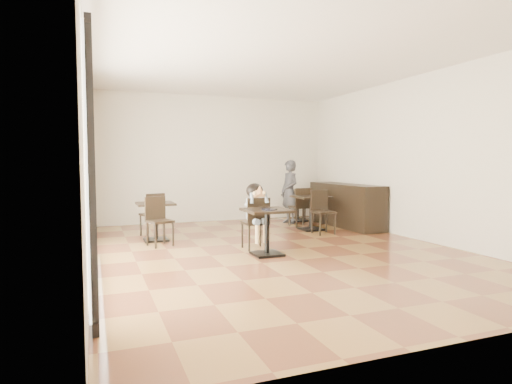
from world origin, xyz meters
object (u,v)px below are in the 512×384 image
cafe_table_back (298,208)px  chair_left_a (152,215)px  chair_mid_b (323,212)px  chair_left_b (160,222)px  child (255,216)px  chair_back_a (297,204)px  child_chair (255,223)px  adult_patron (289,192)px  chair_mid_a (300,207)px  cafe_table_left (156,222)px  child_table (267,232)px  cafe_table_mid (311,213)px  chair_back_b (313,207)px

cafe_table_back → chair_left_a: bearing=-165.8°
chair_mid_b → chair_left_b: (-3.42, -0.09, -0.02)m
child → cafe_table_back: 3.70m
child → chair_left_a: 2.47m
chair_left_b → chair_back_a: chair_left_b is taller
child_chair → cafe_table_back: size_ratio=1.33×
chair_left_b → child_chair: bearing=-47.7°
adult_patron → chair_mid_a: bearing=-7.5°
child_chair → chair_mid_b: (1.90, 0.94, 0.01)m
cafe_table_left → chair_left_b: chair_left_b is taller
child_table → child: size_ratio=0.66×
cafe_table_left → child_table: bearing=-52.2°
child → chair_mid_a: (1.90, 2.04, -0.11)m
child_table → cafe_table_left: bearing=127.8°
cafe_table_mid → chair_mid_a: 0.56m
adult_patron → cafe_table_left: (-3.42, -1.21, -0.41)m
adult_patron → chair_back_a: size_ratio=1.90×
cafe_table_mid → chair_left_a: (-3.42, 0.46, 0.06)m
adult_patron → chair_back_a: 0.89m
child_table → cafe_table_mid: (1.90, 2.04, 0.00)m
cafe_table_back → chair_left_b: bearing=-151.5°
chair_left_b → chair_back_b: size_ratio=1.08×
chair_left_a → chair_mid_b: bearing=145.2°
chair_left_a → cafe_table_back: bearing=175.9°
cafe_table_mid → chair_mid_a: (0.00, 0.55, 0.08)m
child_table → chair_left_a: bearing=121.2°
child_table → chair_back_b: bearing=50.3°
child_table → child: bearing=90.0°
chair_left_a → chair_back_a: chair_left_a is taller
adult_patron → chair_mid_b: (-0.00, -1.67, -0.32)m
child_chair → cafe_table_back: 3.70m
adult_patron → cafe_table_mid: (-0.00, -1.12, -0.40)m
chair_mid_a → chair_mid_b: size_ratio=1.00×
child_chair → chair_mid_a: size_ratio=0.99×
chair_left_b → chair_back_a: size_ratio=1.08×
chair_mid_a → chair_back_a: (0.51, 1.19, -0.05)m
cafe_table_back → chair_back_a: bearing=66.8°
cafe_table_mid → cafe_table_back: size_ratio=1.12×
chair_mid_a → chair_back_b: chair_mid_a is taller
child_table → chair_back_a: size_ratio=0.92×
chair_mid_b → chair_back_b: (0.51, 1.42, -0.05)m
cafe_table_mid → cafe_table_left: size_ratio=1.03×
child → adult_patron: (1.90, 2.61, 0.21)m
cafe_table_left → chair_left_b: size_ratio=0.83×
chair_mid_b → chair_left_b: chair_mid_b is taller
child_chair → child: child is taller
cafe_table_back → chair_left_b: size_ratio=0.77×
child_chair → chair_back_a: size_ratio=1.10×
adult_patron → cafe_table_mid: bearing=-7.5°
child_table → cafe_table_left: child_table is taller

